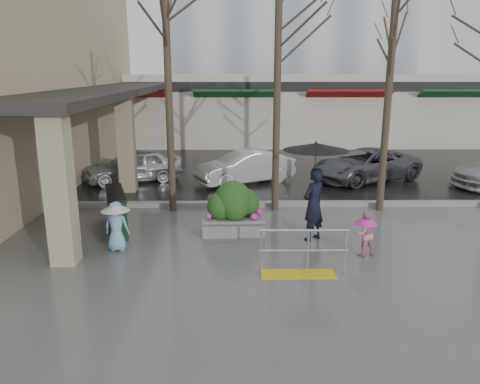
{
  "coord_description": "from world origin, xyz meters",
  "views": [
    {
      "loc": [
        -0.04,
        -10.47,
        4.26
      ],
      "look_at": [
        0.08,
        0.86,
        1.3
      ],
      "focal_mm": 35.0,
      "sensor_mm": 36.0,
      "label": 1
    }
  ],
  "objects_px": {
    "child_pink": "(365,231)",
    "tree_midwest": "(278,35)",
    "news_boxes": "(117,211)",
    "car_c": "(365,165)",
    "child_blue": "(116,222)",
    "car_a": "(134,166)",
    "woman": "(315,179)",
    "tree_west": "(167,40)",
    "handrail": "(301,258)",
    "planter": "(233,209)",
    "car_b": "(245,167)",
    "tree_mideast": "(392,49)"
  },
  "relations": [
    {
      "from": "child_pink",
      "to": "child_blue",
      "type": "relative_size",
      "value": 0.87
    },
    {
      "from": "child_pink",
      "to": "child_blue",
      "type": "xyz_separation_m",
      "value": [
        -5.92,
        0.39,
        0.12
      ]
    },
    {
      "from": "tree_mideast",
      "to": "car_c",
      "type": "height_order",
      "value": "tree_mideast"
    },
    {
      "from": "child_blue",
      "to": "planter",
      "type": "bearing_deg",
      "value": -149.2
    },
    {
      "from": "planter",
      "to": "news_boxes",
      "type": "height_order",
      "value": "planter"
    },
    {
      "from": "car_a",
      "to": "planter",
      "type": "bearing_deg",
      "value": 11.8
    },
    {
      "from": "tree_midwest",
      "to": "tree_mideast",
      "type": "height_order",
      "value": "tree_midwest"
    },
    {
      "from": "tree_west",
      "to": "handrail",
      "type": "bearing_deg",
      "value": -55.01
    },
    {
      "from": "child_pink",
      "to": "tree_midwest",
      "type": "bearing_deg",
      "value": -77.32
    },
    {
      "from": "car_a",
      "to": "car_b",
      "type": "bearing_deg",
      "value": 65.24
    },
    {
      "from": "woman",
      "to": "tree_mideast",
      "type": "bearing_deg",
      "value": -175.68
    },
    {
      "from": "tree_mideast",
      "to": "car_b",
      "type": "height_order",
      "value": "tree_mideast"
    },
    {
      "from": "planter",
      "to": "news_boxes",
      "type": "bearing_deg",
      "value": 174.97
    },
    {
      "from": "tree_midwest",
      "to": "car_b",
      "type": "height_order",
      "value": "tree_midwest"
    },
    {
      "from": "woman",
      "to": "tree_west",
      "type": "bearing_deg",
      "value": -75.73
    },
    {
      "from": "handrail",
      "to": "woman",
      "type": "relative_size",
      "value": 0.74
    },
    {
      "from": "car_b",
      "to": "news_boxes",
      "type": "bearing_deg",
      "value": -59.72
    },
    {
      "from": "handrail",
      "to": "child_pink",
      "type": "distance_m",
      "value": 1.98
    },
    {
      "from": "tree_midwest",
      "to": "child_blue",
      "type": "relative_size",
      "value": 5.7
    },
    {
      "from": "child_blue",
      "to": "car_a",
      "type": "bearing_deg",
      "value": -73.43
    },
    {
      "from": "child_blue",
      "to": "woman",
      "type": "bearing_deg",
      "value": -164.14
    },
    {
      "from": "child_blue",
      "to": "news_boxes",
      "type": "height_order",
      "value": "child_blue"
    },
    {
      "from": "car_c",
      "to": "tree_mideast",
      "type": "bearing_deg",
      "value": -36.13
    },
    {
      "from": "car_a",
      "to": "car_b",
      "type": "relative_size",
      "value": 0.97
    },
    {
      "from": "tree_midwest",
      "to": "woman",
      "type": "relative_size",
      "value": 2.73
    },
    {
      "from": "tree_west",
      "to": "child_blue",
      "type": "distance_m",
      "value": 5.56
    },
    {
      "from": "tree_west",
      "to": "planter",
      "type": "bearing_deg",
      "value": -48.36
    },
    {
      "from": "child_pink",
      "to": "child_blue",
      "type": "height_order",
      "value": "child_blue"
    },
    {
      "from": "tree_west",
      "to": "car_a",
      "type": "bearing_deg",
      "value": 117.28
    },
    {
      "from": "child_blue",
      "to": "car_a",
      "type": "xyz_separation_m",
      "value": [
        -1.1,
        7.25,
        -0.1
      ]
    },
    {
      "from": "child_pink",
      "to": "child_blue",
      "type": "bearing_deg",
      "value": -16.88
    },
    {
      "from": "tree_midwest",
      "to": "child_blue",
      "type": "distance_m",
      "value": 6.96
    },
    {
      "from": "child_blue",
      "to": "car_b",
      "type": "bearing_deg",
      "value": -107.15
    },
    {
      "from": "tree_west",
      "to": "tree_mideast",
      "type": "relative_size",
      "value": 1.05
    },
    {
      "from": "tree_midwest",
      "to": "news_boxes",
      "type": "height_order",
      "value": "tree_midwest"
    },
    {
      "from": "woman",
      "to": "car_c",
      "type": "height_order",
      "value": "woman"
    },
    {
      "from": "woman",
      "to": "car_a",
      "type": "bearing_deg",
      "value": -89.58
    },
    {
      "from": "tree_mideast",
      "to": "car_a",
      "type": "distance_m",
      "value": 10.29
    },
    {
      "from": "tree_mideast",
      "to": "car_c",
      "type": "distance_m",
      "value": 5.85
    },
    {
      "from": "car_a",
      "to": "car_c",
      "type": "bearing_deg",
      "value": 69.33
    },
    {
      "from": "child_pink",
      "to": "planter",
      "type": "relative_size",
      "value": 0.63
    },
    {
      "from": "handrail",
      "to": "tree_mideast",
      "type": "xyz_separation_m",
      "value": [
        3.14,
        4.8,
        4.48
      ]
    },
    {
      "from": "tree_mideast",
      "to": "car_b",
      "type": "relative_size",
      "value": 1.7
    },
    {
      "from": "car_c",
      "to": "planter",
      "type": "bearing_deg",
      "value": -67.87
    },
    {
      "from": "tree_midwest",
      "to": "child_pink",
      "type": "relative_size",
      "value": 6.52
    },
    {
      "from": "woman",
      "to": "tree_midwest",
      "type": "bearing_deg",
      "value": -116.04
    },
    {
      "from": "tree_west",
      "to": "tree_midwest",
      "type": "bearing_deg",
      "value": 0.0
    },
    {
      "from": "news_boxes",
      "to": "child_blue",
      "type": "bearing_deg",
      "value": -93.9
    },
    {
      "from": "news_boxes",
      "to": "car_c",
      "type": "relative_size",
      "value": 0.44
    },
    {
      "from": "tree_west",
      "to": "planter",
      "type": "relative_size",
      "value": 4.02
    }
  ]
}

